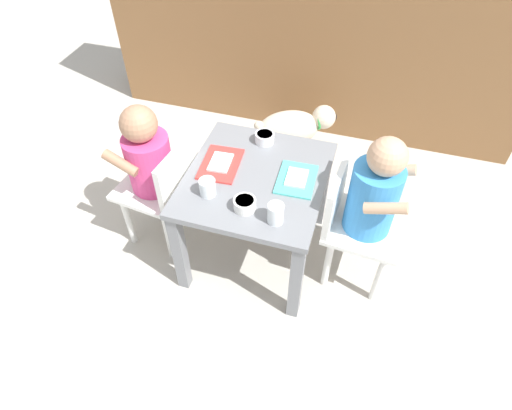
{
  "coord_description": "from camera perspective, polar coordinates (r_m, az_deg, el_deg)",
  "views": [
    {
      "loc": [
        0.35,
        -1.15,
        1.54
      ],
      "look_at": [
        0.0,
        0.0,
        0.29
      ],
      "focal_mm": 30.67,
      "sensor_mm": 36.0,
      "label": 1
    }
  ],
  "objects": [
    {
      "name": "dining_table",
      "position": [
        1.68,
        0.0,
        1.75
      ],
      "size": [
        0.52,
        0.57,
        0.44
      ],
      "color": "slate",
      "rests_on": "ground"
    },
    {
      "name": "food_tray_right",
      "position": [
        1.61,
        5.3,
        3.4
      ],
      "size": [
        0.15,
        0.19,
        0.02
      ],
      "color": "#4CC6BC",
      "rests_on": "dining_table"
    },
    {
      "name": "kitchen_cabinet_back",
      "position": [
        2.5,
        7.95,
        21.48
      ],
      "size": [
        2.22,
        0.33,
        1.01
      ],
      "primitive_type": "cube",
      "color": "brown",
      "rests_on": "ground"
    },
    {
      "name": "veggie_bowl_far",
      "position": [
        1.77,
        1.13,
        8.81
      ],
      "size": [
        0.08,
        0.08,
        0.04
      ],
      "color": "white",
      "rests_on": "dining_table"
    },
    {
      "name": "water_cup_left",
      "position": [
        1.45,
        2.57,
        -1.21
      ],
      "size": [
        0.06,
        0.06,
        0.07
      ],
      "color": "white",
      "rests_on": "dining_table"
    },
    {
      "name": "ground_plane",
      "position": [
        1.95,
        0.0,
        -5.81
      ],
      "size": [
        7.0,
        7.0,
        0.0
      ],
      "primitive_type": "plane",
      "color": "#B2ADA3"
    },
    {
      "name": "seated_child_left",
      "position": [
        1.76,
        -13.49,
        5.43
      ],
      "size": [
        0.31,
        0.31,
        0.67
      ],
      "color": "white",
      "rests_on": "ground"
    },
    {
      "name": "water_cup_right",
      "position": [
        1.55,
        -6.33,
        2.2
      ],
      "size": [
        0.06,
        0.06,
        0.06
      ],
      "color": "white",
      "rests_on": "dining_table"
    },
    {
      "name": "seated_child_right",
      "position": [
        1.6,
        14.63,
        0.79
      ],
      "size": [
        0.3,
        0.3,
        0.7
      ],
      "color": "white",
      "rests_on": "ground"
    },
    {
      "name": "veggie_bowl_near",
      "position": [
        1.49,
        -1.49,
        0.15
      ],
      "size": [
        0.08,
        0.08,
        0.04
      ],
      "color": "white",
      "rests_on": "dining_table"
    },
    {
      "name": "dog",
      "position": [
        2.27,
        4.9,
        9.98
      ],
      "size": [
        0.41,
        0.29,
        0.31
      ],
      "color": "beige",
      "rests_on": "ground"
    },
    {
      "name": "food_tray_left",
      "position": [
        1.68,
        -4.63,
        5.41
      ],
      "size": [
        0.15,
        0.21,
        0.02
      ],
      "color": "red",
      "rests_on": "dining_table"
    }
  ]
}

